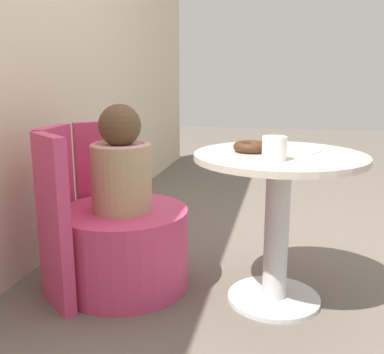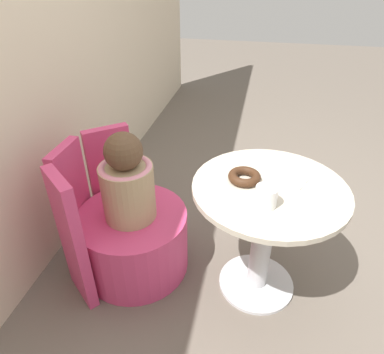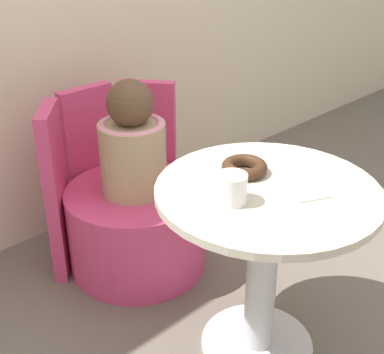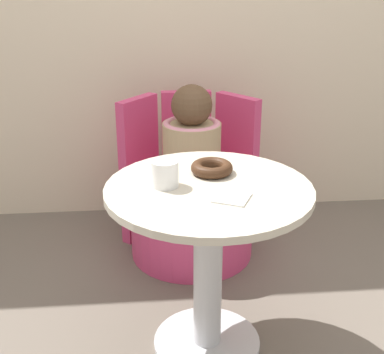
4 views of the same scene
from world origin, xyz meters
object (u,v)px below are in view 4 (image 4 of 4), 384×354
at_px(round_table, 208,236).
at_px(cup, 165,174).
at_px(tub_chair, 192,218).
at_px(child_figure, 192,142).
at_px(donut, 212,168).

distance_m(round_table, cup, 0.26).
xyz_separation_m(round_table, tub_chair, (0.00, 0.66, -0.26)).
bearing_deg(tub_chair, child_figure, 110.56).
bearing_deg(round_table, donut, 78.46).
relative_size(donut, cup, 1.63).
bearing_deg(donut, child_figure, 92.13).
xyz_separation_m(child_figure, donut, (0.02, -0.54, 0.09)).
distance_m(tub_chair, cup, 0.82).
relative_size(tub_chair, cup, 6.46).
xyz_separation_m(round_table, cup, (-0.14, 0.02, 0.22)).
relative_size(round_table, child_figure, 1.49).
xyz_separation_m(tub_chair, cup, (-0.14, -0.64, 0.49)).
bearing_deg(tub_chair, donut, -87.87).
distance_m(child_figure, cup, 0.66).
distance_m(donut, cup, 0.19).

